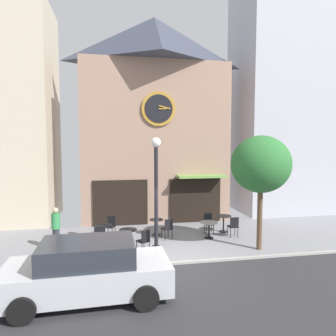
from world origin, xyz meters
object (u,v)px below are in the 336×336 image
Objects in this scene: cafe_table_near_door at (209,226)px; cafe_table_center at (224,220)px; cafe_table_center_left at (104,230)px; street_lamp at (156,196)px; cafe_chair_left_end at (168,227)px; cafe_table_leftmost at (128,235)px; pedestrian_green at (56,228)px; parked_car_silver at (88,270)px; cafe_table_near_curb at (156,225)px; street_tree at (261,165)px; cafe_chair_by_entrance at (234,225)px; cafe_chair_near_lamp at (208,222)px; cafe_chair_facing_wall at (144,239)px; cafe_chair_facing_street at (111,224)px; cafe_chair_right_end at (99,236)px.

cafe_table_center is (0.97, 0.81, 0.02)m from cafe_table_near_door.
cafe_table_center_left is 4.48m from cafe_table_near_door.
street_lamp is 4.81× the size of cafe_chair_left_end.
pedestrian_green is (-2.74, 0.27, 0.33)m from cafe_table_leftmost.
cafe_table_center is 7.71m from parked_car_silver.
street_lamp reaches higher than cafe_table_near_curb.
street_tree reaches higher than cafe_chair_by_entrance.
street_tree is 5.74× the size of cafe_table_near_door.
cafe_chair_by_entrance is 0.54× the size of pedestrian_green.
parked_car_silver reaches higher than cafe_table_near_door.
cafe_table_near_door is at bearing 3.33° from pedestrian_green.
cafe_chair_near_lamp is at bearing 117.83° from street_tree.
cafe_chair_facing_wall is at bearing -128.08° from cafe_chair_left_end.
street_tree reaches higher than cafe_table_center.
cafe_table_leftmost is at bearing 71.72° from parked_car_silver.
parked_car_silver is (-4.75, -4.36, 0.23)m from cafe_table_near_door.
cafe_chair_near_lamp is at bearing 139.31° from cafe_chair_by_entrance.
street_tree is 3.56m from cafe_table_near_door.
street_lamp is at bearing -58.60° from cafe_chair_facing_street.
parked_car_silver is (-1.23, -3.72, 0.23)m from cafe_table_leftmost.
street_lamp is 5.62× the size of cafe_table_near_door.
cafe_chair_facing_street is (-2.02, 0.20, 0.06)m from cafe_table_near_curb.
parked_car_silver is at bearing -156.64° from street_tree.
parked_car_silver is (1.51, -4.00, -0.10)m from pedestrian_green.
cafe_chair_by_entrance is at bearing -79.51° from cafe_table_center.
cafe_chair_by_entrance is 1.00× the size of cafe_chair_facing_wall.
cafe_table_near_door is at bearing 6.33° from cafe_chair_right_end.
street_lamp is 4.81× the size of cafe_chair_right_end.
cafe_chair_left_end reaches higher than cafe_table_leftmost.
street_lamp is at bearing -39.20° from cafe_chair_facing_wall.
parked_car_silver is at bearing -120.45° from cafe_chair_facing_wall.
cafe_chair_right_end is at bearing 169.36° from street_tree.
cafe_chair_facing_street is (-4.20, 1.08, -0.00)m from cafe_table_near_door.
parked_car_silver is at bearing -108.28° from cafe_table_leftmost.
cafe_chair_facing_wall reaches higher than cafe_table_near_curb.
cafe_table_center is 0.86× the size of cafe_chair_near_lamp.
pedestrian_green reaches higher than parked_car_silver.
parked_car_silver reaches higher than cafe_chair_left_end.
street_lamp is at bearing -156.18° from cafe_chair_by_entrance.
cafe_chair_near_lamp and cafe_chair_left_end have the same top height.
cafe_chair_by_entrance is 1.19m from cafe_chair_near_lamp.
pedestrian_green is at bearing -170.15° from cafe_chair_near_lamp.
street_lamp is at bearing -18.87° from pedestrian_green.
cafe_chair_facing_wall is (1.52, -1.62, 0.02)m from cafe_table_center_left.
cafe_chair_near_lamp reaches higher than cafe_table_center_left.
cafe_chair_left_end is (-2.01, -0.58, 0.00)m from cafe_chair_near_lamp.
parked_car_silver is (-1.80, -3.06, 0.23)m from cafe_chair_facing_wall.
pedestrian_green is 4.27m from parked_car_silver.
cafe_chair_facing_wall is 1.00× the size of cafe_chair_left_end.
cafe_table_center reaches higher than cafe_table_near_curb.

